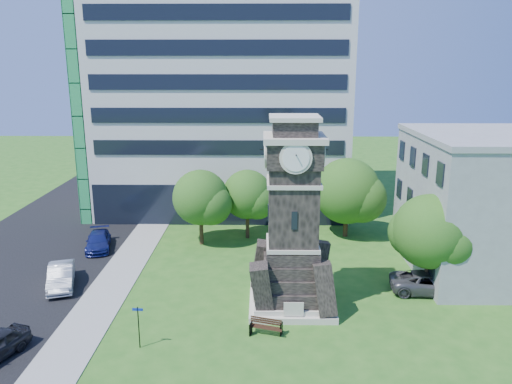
{
  "coord_description": "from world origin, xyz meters",
  "views": [
    {
      "loc": [
        1.09,
        -27.7,
        15.19
      ],
      "look_at": [
        0.65,
        6.2,
        6.47
      ],
      "focal_mm": 35.0,
      "sensor_mm": 36.0,
      "label": 1
    }
  ],
  "objects_px": {
    "car_street_north": "(98,241)",
    "car_east_lot": "(429,283)",
    "clock_tower": "(293,227)",
    "car_street_mid": "(61,276)",
    "street_sign": "(138,322)",
    "park_bench": "(266,326)"
  },
  "relations": [
    {
      "from": "car_street_north",
      "to": "park_bench",
      "type": "distance_m",
      "value": 19.6
    },
    {
      "from": "clock_tower",
      "to": "car_east_lot",
      "type": "height_order",
      "value": "clock_tower"
    },
    {
      "from": "clock_tower",
      "to": "car_street_north",
      "type": "xyz_separation_m",
      "value": [
        -15.76,
        9.86,
        -4.6
      ]
    },
    {
      "from": "car_street_north",
      "to": "car_east_lot",
      "type": "relative_size",
      "value": 0.89
    },
    {
      "from": "street_sign",
      "to": "car_street_mid",
      "type": "bearing_deg",
      "value": 138.12
    },
    {
      "from": "car_east_lot",
      "to": "street_sign",
      "type": "height_order",
      "value": "street_sign"
    },
    {
      "from": "clock_tower",
      "to": "car_street_mid",
      "type": "relative_size",
      "value": 2.6
    },
    {
      "from": "clock_tower",
      "to": "street_sign",
      "type": "distance_m",
      "value": 10.78
    },
    {
      "from": "park_bench",
      "to": "clock_tower",
      "type": "bearing_deg",
      "value": 83.16
    },
    {
      "from": "clock_tower",
      "to": "street_sign",
      "type": "xyz_separation_m",
      "value": [
        -8.64,
        -5.26,
        -3.74
      ]
    },
    {
      "from": "car_street_mid",
      "to": "car_street_north",
      "type": "xyz_separation_m",
      "value": [
        0.24,
        7.41,
        -0.09
      ]
    },
    {
      "from": "car_street_north",
      "to": "car_east_lot",
      "type": "distance_m",
      "value": 26.52
    },
    {
      "from": "clock_tower",
      "to": "park_bench",
      "type": "xyz_separation_m",
      "value": [
        -1.66,
        -3.76,
        -4.77
      ]
    },
    {
      "from": "car_street_north",
      "to": "park_bench",
      "type": "relative_size",
      "value": 2.51
    },
    {
      "from": "car_street_mid",
      "to": "street_sign",
      "type": "relative_size",
      "value": 1.92
    },
    {
      "from": "park_bench",
      "to": "street_sign",
      "type": "height_order",
      "value": "street_sign"
    },
    {
      "from": "car_street_north",
      "to": "street_sign",
      "type": "bearing_deg",
      "value": -78.46
    },
    {
      "from": "park_bench",
      "to": "street_sign",
      "type": "relative_size",
      "value": 0.76
    },
    {
      "from": "car_street_north",
      "to": "street_sign",
      "type": "relative_size",
      "value": 1.91
    },
    {
      "from": "car_street_mid",
      "to": "park_bench",
      "type": "bearing_deg",
      "value": -41.21
    },
    {
      "from": "clock_tower",
      "to": "park_bench",
      "type": "distance_m",
      "value": 6.29
    },
    {
      "from": "car_street_mid",
      "to": "car_east_lot",
      "type": "bearing_deg",
      "value": -19.3
    }
  ]
}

